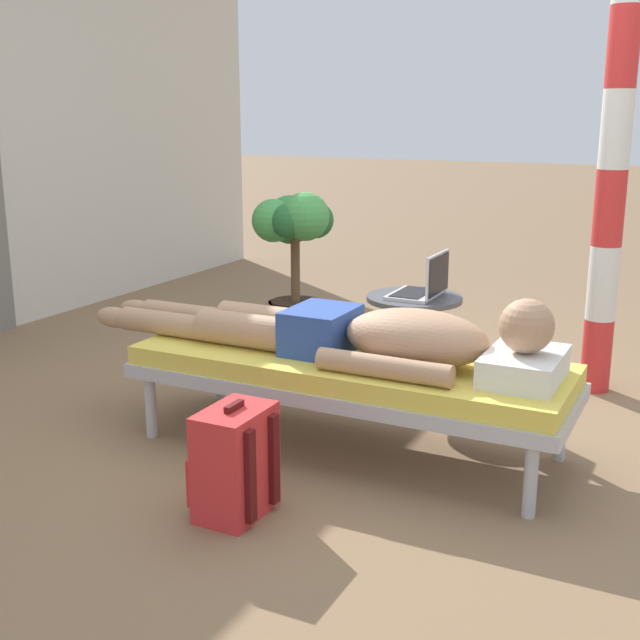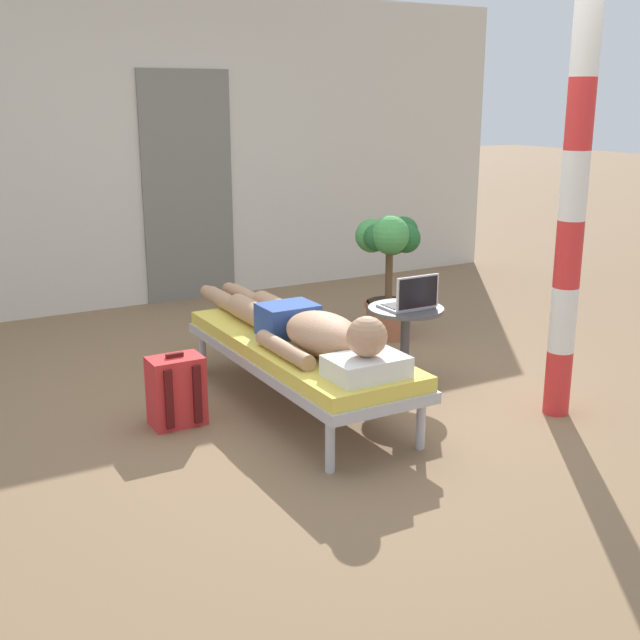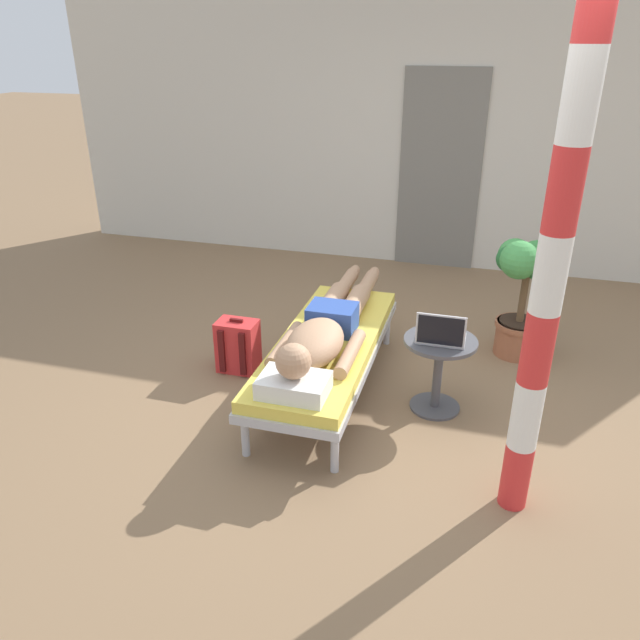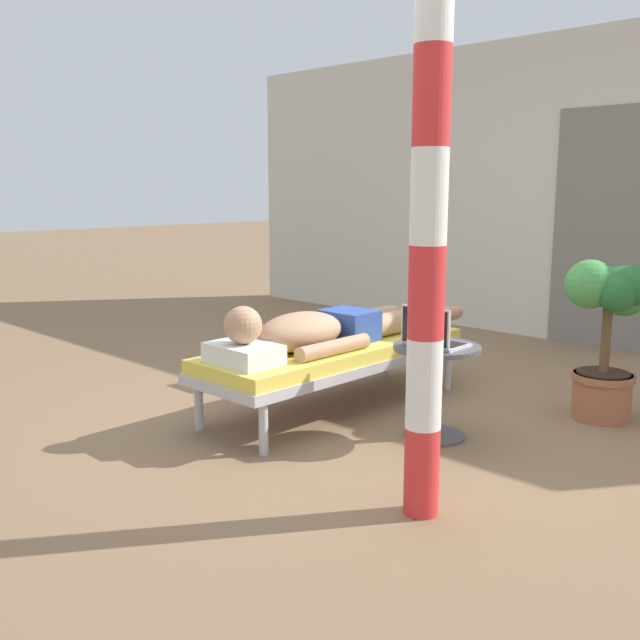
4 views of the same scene
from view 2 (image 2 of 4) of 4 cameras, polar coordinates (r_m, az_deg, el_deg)
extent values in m
plane|color=#846647|center=(4.98, 1.09, -5.73)|extent=(40.00, 40.00, 0.00)
cube|color=beige|center=(7.33, -12.93, 11.58)|extent=(7.60, 0.20, 2.70)
cube|color=slate|center=(7.39, -9.33, 9.22)|extent=(0.84, 0.03, 2.04)
cylinder|color=#B7B7BC|center=(5.46, -8.31, -2.41)|extent=(0.05, 0.05, 0.28)
cylinder|color=#B7B7BC|center=(5.68, -3.08, -1.57)|extent=(0.05, 0.05, 0.28)
cylinder|color=#B7B7BC|center=(4.03, 0.72, -8.89)|extent=(0.05, 0.05, 0.28)
cylinder|color=#B7B7BC|center=(4.32, 7.15, -7.31)|extent=(0.05, 0.05, 0.28)
cube|color=#B7B7BC|center=(4.79, -1.53, -2.70)|extent=(0.66, 1.89, 0.06)
cube|color=#E5CC4C|center=(4.76, -1.54, -1.90)|extent=(0.63, 1.85, 0.08)
cube|color=white|center=(4.13, 3.31, -3.31)|extent=(0.40, 0.28, 0.11)
sphere|color=tan|center=(4.08, 3.34, -1.18)|extent=(0.21, 0.21, 0.21)
ellipsoid|color=tan|center=(4.47, 0.26, -1.00)|extent=(0.35, 0.60, 0.23)
cylinder|color=tan|center=(4.43, -2.53, -2.11)|extent=(0.09, 0.55, 0.09)
cylinder|color=tan|center=(4.64, 2.30, -1.29)|extent=(0.09, 0.55, 0.09)
cube|color=#2D4C9E|center=(4.84, -2.29, 0.03)|extent=(0.33, 0.26, 0.19)
cylinder|color=tan|center=(5.10, -4.90, 0.58)|extent=(0.15, 0.42, 0.15)
cylinder|color=tan|center=(5.49, -6.79, 1.38)|extent=(0.11, 0.44, 0.11)
ellipsoid|color=tan|center=(5.75, -7.92, 1.94)|extent=(0.09, 0.20, 0.10)
cylinder|color=tan|center=(5.17, -3.19, 0.82)|extent=(0.15, 0.42, 0.15)
cylinder|color=tan|center=(5.56, -5.18, 1.60)|extent=(0.11, 0.44, 0.11)
ellipsoid|color=tan|center=(5.81, -6.37, 2.14)|extent=(0.09, 0.20, 0.10)
cylinder|color=#4C4C51|center=(5.26, 5.95, -4.53)|extent=(0.34, 0.34, 0.02)
cylinder|color=#4C4C51|center=(5.18, 6.02, -1.94)|extent=(0.06, 0.06, 0.48)
cylinder|color=#4C4C51|center=(5.11, 6.10, 0.76)|extent=(0.48, 0.48, 0.02)
cube|color=silver|center=(5.11, 6.11, 0.98)|extent=(0.31, 0.22, 0.02)
cube|color=black|center=(5.11, 6.05, 1.11)|extent=(0.27, 0.15, 0.00)
cube|color=silver|center=(4.99, 6.92, 1.94)|extent=(0.31, 0.01, 0.21)
cube|color=black|center=(4.99, 6.98, 1.93)|extent=(0.29, 0.00, 0.19)
cube|color=red|center=(4.65, -10.13, -4.96)|extent=(0.30, 0.20, 0.40)
cube|color=red|center=(4.78, -10.58, -5.30)|extent=(0.23, 0.04, 0.18)
cube|color=#531212|center=(4.52, -10.63, -5.57)|extent=(0.04, 0.02, 0.34)
cube|color=#531212|center=(4.57, -8.68, -5.23)|extent=(0.04, 0.02, 0.34)
cube|color=#531212|center=(4.58, -10.26, -2.47)|extent=(0.10, 0.02, 0.02)
cylinder|color=#9E5B3D|center=(6.27, 4.83, 0.06)|extent=(0.34, 0.34, 0.28)
cylinder|color=#9E5B3D|center=(6.24, 4.85, 1.12)|extent=(0.37, 0.37, 0.04)
cylinder|color=#332319|center=(6.23, 4.86, 1.34)|extent=(0.31, 0.31, 0.01)
cylinder|color=brown|center=(6.18, 4.91, 3.39)|extent=(0.06, 0.06, 0.47)
sphere|color=#23602D|center=(6.20, 5.91, 6.25)|extent=(0.23, 0.23, 0.23)
sphere|color=#38843D|center=(6.22, 5.10, 5.95)|extent=(0.30, 0.30, 0.30)
sphere|color=#429347|center=(6.15, 3.70, 5.98)|extent=(0.26, 0.26, 0.26)
sphere|color=#23602D|center=(6.02, 4.05, 5.85)|extent=(0.20, 0.20, 0.20)
sphere|color=#429347|center=(5.99, 4.99, 6.01)|extent=(0.29, 0.29, 0.29)
sphere|color=#23602D|center=(6.09, 6.11, 5.77)|extent=(0.22, 0.22, 0.22)
cylinder|color=red|center=(4.94, 16.47, -4.25)|extent=(0.15, 0.15, 0.38)
cylinder|color=white|center=(4.82, 16.82, 0.03)|extent=(0.15, 0.15, 0.38)
cylinder|color=red|center=(4.74, 17.18, 4.47)|extent=(0.15, 0.15, 0.38)
cylinder|color=white|center=(4.69, 17.55, 9.05)|extent=(0.15, 0.15, 0.38)
cylinder|color=red|center=(4.66, 17.94, 13.71)|extent=(0.15, 0.15, 0.38)
cylinder|color=white|center=(4.67, 18.35, 18.38)|extent=(0.15, 0.15, 0.38)
camera|label=1|loc=(2.80, -47.97, 2.59)|focal=46.14mm
camera|label=3|loc=(3.19, 56.32, 18.36)|focal=34.24mm
camera|label=4|loc=(5.18, 51.30, 4.92)|focal=40.24mm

